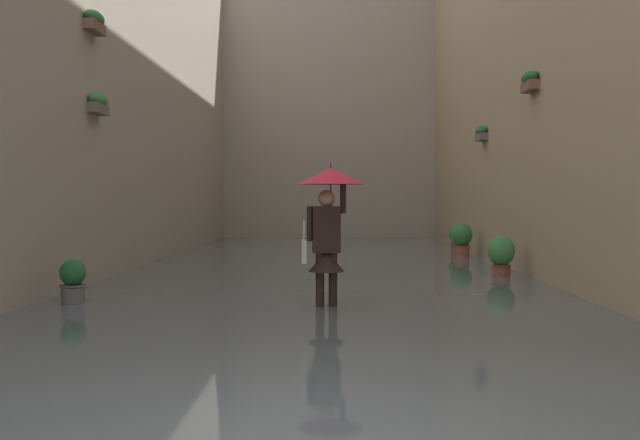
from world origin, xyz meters
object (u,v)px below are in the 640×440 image
object	(u,v)px
potted_plant_far_left	(457,238)
potted_plant_mid_left	(501,255)
person_wading	(328,211)
potted_plant_near_left	(461,239)
potted_plant_near_right	(73,284)

from	to	relation	value
potted_plant_far_left	potted_plant_mid_left	distance (m)	7.00
person_wading	potted_plant_mid_left	bearing A→B (deg)	-126.72
potted_plant_near_left	potted_plant_mid_left	bearing A→B (deg)	89.87
potted_plant_mid_left	potted_plant_near_left	bearing A→B (deg)	-90.13
potted_plant_near_right	potted_plant_far_left	distance (m)	13.24
potted_plant_near_right	potted_plant_near_left	bearing A→B (deg)	-127.62
potted_plant_near_left	potted_plant_far_left	size ratio (longest dim) A/B	1.15
potted_plant_near_right	potted_plant_far_left	bearing A→B (deg)	-122.76
person_wading	potted_plant_near_right	size ratio (longest dim) A/B	2.85
person_wading	potted_plant_near_right	world-z (taller)	person_wading
person_wading	potted_plant_near_right	distance (m)	3.81
potted_plant_near_left	potted_plant_far_left	distance (m)	2.11
person_wading	potted_plant_mid_left	xyz separation A→B (m)	(-3.30, -4.43, -0.93)
person_wading	potted_plant_mid_left	size ratio (longest dim) A/B	2.39
person_wading	potted_plant_near_left	distance (m)	9.93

